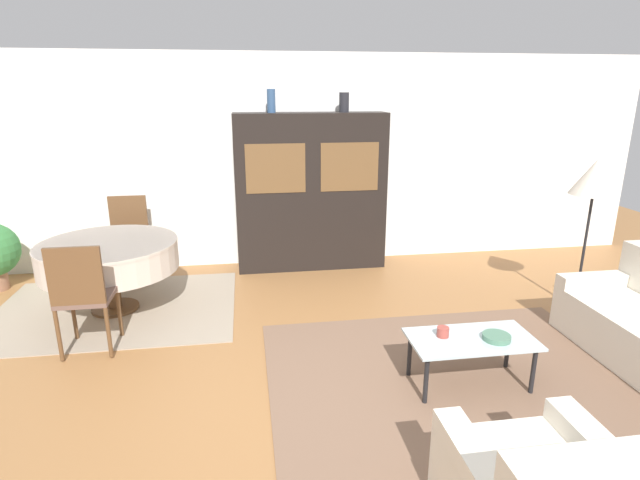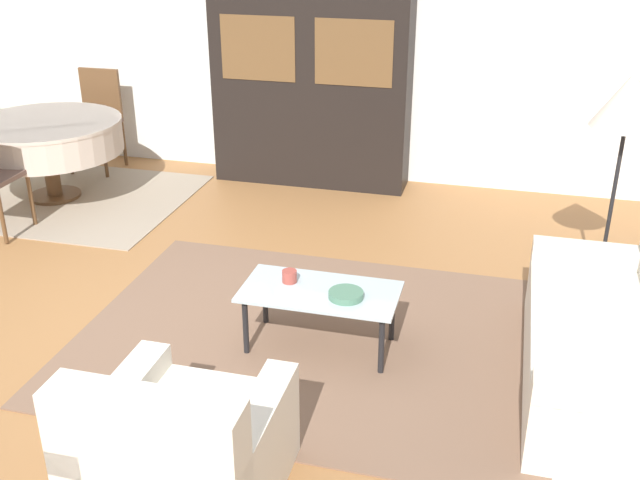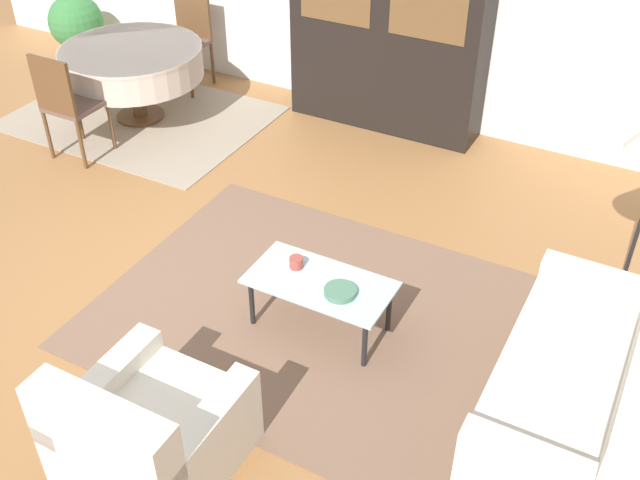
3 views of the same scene
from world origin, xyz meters
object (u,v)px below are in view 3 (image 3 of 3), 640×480
Objects in this scene: couch at (586,387)px; potted_plant at (76,24)px; dining_chair_far at (188,33)px; display_cabinet at (388,28)px; armchair at (148,434)px; cup at (296,262)px; dining_table at (132,62)px; dining_chair_near at (66,101)px; coffee_table at (320,286)px; bowl at (340,292)px.

couch reaches higher than potted_plant.
dining_chair_far is (-4.86, 2.80, 0.29)m from couch.
armchair is at bearing -82.48° from display_cabinet.
potted_plant reaches higher than cup.
dining_chair_far is at bearing 90.00° from dining_table.
display_cabinet reaches higher than dining_chair_near.
display_cabinet is (-0.59, 4.44, 0.69)m from armchair.
coffee_table is at bearing -73.83° from display_cabinet.
cup is at bearing 136.52° from dining_chair_far.
dining_chair_near is at bearing 162.68° from coffee_table.
dining_chair_near is (-3.11, 0.97, 0.22)m from coffee_table.
dining_chair_near is at bearing -90.00° from dining_table.
display_cabinet is (-0.86, 2.96, 0.63)m from coffee_table.
dining_chair_far is 4.35m from bowl.
display_cabinet is at bearing 108.94° from bowl.
armchair is (-2.02, -1.47, -0.00)m from couch.
coffee_table is at bearing 79.47° from armchair.
display_cabinet is 2.52m from dining_table.
bowl is at bearing -15.99° from coffee_table.
couch is at bearing -48.60° from display_cabinet.
dining_chair_near is at bearing 162.75° from bowl.
dining_table is (-2.25, -1.08, -0.39)m from display_cabinet.
bowl is (-1.58, -0.05, 0.13)m from couch.
couch is 1.73× the size of dining_chair_far.
coffee_table is 5.34m from potted_plant.
cup is 5.12m from potted_plant.
dining_table is 1.74× the size of potted_plant.
display_cabinet is at bearing 97.52° from armchair.
armchair is at bearing -107.50° from bowl.
couch is at bearing -1.69° from cup.
dining_table is 0.92m from dining_chair_near.
dining_table is 0.92m from dining_chair_far.
dining_chair_far is at bearing 90.00° from dining_chair_near.
dining_chair_near is at bearing 78.75° from couch.
couch is 1.75m from coffee_table.
couch is 2.50m from armchair.
dining_chair_near is at bearing 162.57° from cup.
dining_table is 3.81m from bowl.
bowl is 5.51m from potted_plant.
display_cabinet reaches higher than dining_chair_far.
armchair is 5.14m from dining_chair_far.
display_cabinet reaches higher than bowl.
dining_chair_far is at bearing 138.99° from bowl.
couch is 0.89× the size of display_cabinet.
potted_plant is at bearing -175.80° from display_cabinet.
armchair is 0.44× the size of display_cabinet.
couch is 1.73× the size of dining_chair_near.
armchair is at bearing -49.85° from dining_table.
bowl is (3.28, -1.02, -0.16)m from dining_chair_near.
armchair reaches higher than dining_table.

